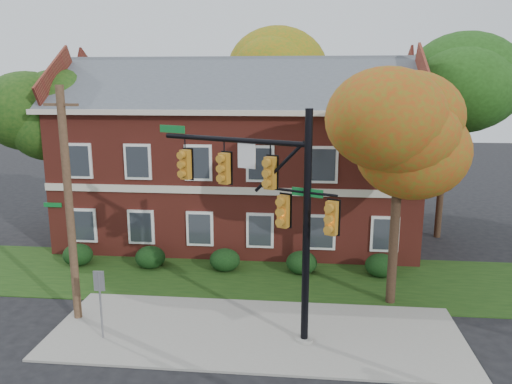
# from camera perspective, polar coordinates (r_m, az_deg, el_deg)

# --- Properties ---
(ground) EXTENTS (120.00, 120.00, 0.00)m
(ground) POSITION_cam_1_polar(r_m,az_deg,el_deg) (16.96, -0.38, -17.47)
(ground) COLOR black
(ground) RESTS_ON ground
(sidewalk) EXTENTS (14.00, 5.00, 0.08)m
(sidewalk) POSITION_cam_1_polar(r_m,az_deg,el_deg) (17.81, -0.03, -15.77)
(sidewalk) COLOR gray
(sidewalk) RESTS_ON ground
(grass_strip) EXTENTS (30.00, 6.00, 0.04)m
(grass_strip) POSITION_cam_1_polar(r_m,az_deg,el_deg) (22.33, 1.28, -9.78)
(grass_strip) COLOR #193811
(grass_strip) RESTS_ON ground
(apartment_building) EXTENTS (18.80, 8.80, 9.74)m
(apartment_building) POSITION_cam_1_polar(r_m,az_deg,el_deg) (27.04, -1.92, 5.03)
(apartment_building) COLOR maroon
(apartment_building) RESTS_ON ground
(hedge_far_left) EXTENTS (1.40, 1.26, 1.05)m
(hedge_far_left) POSITION_cam_1_polar(r_m,az_deg,el_deg) (25.09, -19.69, -6.77)
(hedge_far_left) COLOR black
(hedge_far_left) RESTS_ON ground
(hedge_left) EXTENTS (1.40, 1.26, 1.05)m
(hedge_left) POSITION_cam_1_polar(r_m,az_deg,el_deg) (23.82, -11.99, -7.31)
(hedge_left) COLOR black
(hedge_left) RESTS_ON ground
(hedge_center) EXTENTS (1.40, 1.26, 1.05)m
(hedge_center) POSITION_cam_1_polar(r_m,az_deg,el_deg) (23.03, -3.59, -7.76)
(hedge_center) COLOR black
(hedge_center) RESTS_ON ground
(hedge_right) EXTENTS (1.40, 1.26, 1.05)m
(hedge_right) POSITION_cam_1_polar(r_m,az_deg,el_deg) (22.75, 5.24, -8.04)
(hedge_right) COLOR black
(hedge_right) RESTS_ON ground
(hedge_far_right) EXTENTS (1.40, 1.26, 1.05)m
(hedge_far_right) POSITION_cam_1_polar(r_m,az_deg,el_deg) (23.00, 14.07, -8.14)
(hedge_far_right) COLOR black
(hedge_far_right) RESTS_ON ground
(tree_near_right) EXTENTS (4.50, 4.25, 8.58)m
(tree_near_right) POSITION_cam_1_polar(r_m,az_deg,el_deg) (18.93, 16.93, 6.47)
(tree_near_right) COLOR black
(tree_near_right) RESTS_ON ground
(tree_left_rear) EXTENTS (5.40, 5.10, 8.88)m
(tree_left_rear) POSITION_cam_1_polar(r_m,az_deg,el_deg) (28.79, -22.03, 7.98)
(tree_left_rear) COLOR black
(tree_left_rear) RESTS_ON ground
(tree_right_rear) EXTENTS (6.30, 5.95, 10.62)m
(tree_right_rear) POSITION_cam_1_polar(r_m,az_deg,el_deg) (28.51, 21.90, 10.86)
(tree_right_rear) COLOR black
(tree_right_rear) RESTS_ON ground
(tree_far_rear) EXTENTS (6.84, 6.46, 11.52)m
(tree_far_rear) POSITION_cam_1_polar(r_m,az_deg,el_deg) (34.50, 2.08, 13.03)
(tree_far_rear) COLOR black
(tree_far_rear) RESTS_ON ground
(traffic_signal) EXTENTS (6.36, 3.00, 7.69)m
(traffic_signal) POSITION_cam_1_polar(r_m,az_deg,el_deg) (16.22, 1.41, -0.69)
(traffic_signal) COLOR gray
(traffic_signal) RESTS_ON ground
(utility_pole) EXTENTS (1.30, 0.32, 8.38)m
(utility_pole) POSITION_cam_1_polar(r_m,az_deg,el_deg) (18.50, -20.57, -1.52)
(utility_pole) COLOR #453120
(utility_pole) RESTS_ON ground
(sign_post) EXTENTS (0.36, 0.07, 2.45)m
(sign_post) POSITION_cam_1_polar(r_m,az_deg,el_deg) (17.49, -17.41, -11.02)
(sign_post) COLOR slate
(sign_post) RESTS_ON ground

